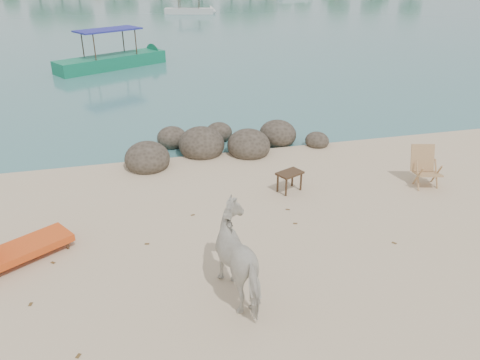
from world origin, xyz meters
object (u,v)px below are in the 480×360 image
at_px(boat_near, 109,36).
at_px(lounge_chair, 25,245).
at_px(cow, 244,258).
at_px(boulders, 217,145).
at_px(deck_chair, 428,169).
at_px(side_table, 289,183).

bearing_deg(boat_near, lounge_chair, -124.55).
height_order(cow, boat_near, boat_near).
bearing_deg(boulders, lounge_chair, -135.94).
xyz_separation_m(boulders, deck_chair, (4.82, -3.80, 0.30)).
xyz_separation_m(cow, deck_chair, (5.74, 3.02, -0.25)).
relative_size(boulders, side_table, 9.89).
height_order(lounge_chair, boat_near, boat_near).
xyz_separation_m(boulders, lounge_chair, (-4.87, -4.71, 0.11)).
height_order(boulders, lounge_chair, boulders).
bearing_deg(lounge_chair, boat_near, 52.55).
distance_m(cow, lounge_chair, 4.50).
distance_m(cow, side_table, 4.24).
xyz_separation_m(boulders, cow, (-0.92, -6.82, 0.55)).
bearing_deg(side_table, lounge_chair, 169.49).
bearing_deg(deck_chair, boulders, 155.93).
bearing_deg(cow, lounge_chair, -39.84).
bearing_deg(boat_near, boulders, -106.18).
relative_size(boulders, boat_near, 0.93).
height_order(side_table, deck_chair, deck_chair).
relative_size(cow, boat_near, 0.26).
height_order(deck_chair, boat_near, boat_near).
xyz_separation_m(cow, boat_near, (-2.24, 20.44, 0.90)).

